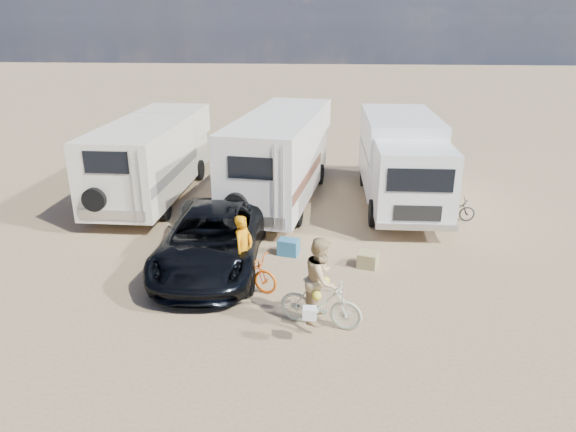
# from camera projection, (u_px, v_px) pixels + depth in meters

# --- Properties ---
(ground) EXTENTS (140.00, 140.00, 0.00)m
(ground) POSITION_uv_depth(u_px,v_px,m) (269.00, 293.00, 12.83)
(ground) COLOR #9A7F5C
(ground) RESTS_ON ground
(rv_main) EXTENTS (3.46, 8.17, 3.17)m
(rv_main) POSITION_uv_depth(u_px,v_px,m) (281.00, 159.00, 18.82)
(rv_main) COLOR silver
(rv_main) RESTS_ON ground
(rv_left) EXTENTS (2.56, 7.90, 2.89)m
(rv_left) POSITION_uv_depth(u_px,v_px,m) (153.00, 159.00, 19.30)
(rv_left) COLOR #F0EECE
(rv_left) RESTS_ON ground
(box_truck) EXTENTS (2.58, 7.29, 3.07)m
(box_truck) POSITION_uv_depth(u_px,v_px,m) (402.00, 163.00, 18.42)
(box_truck) COLOR white
(box_truck) RESTS_ON ground
(dark_suv) EXTENTS (2.77, 5.66, 1.55)m
(dark_suv) POSITION_uv_depth(u_px,v_px,m) (212.00, 239.00, 14.00)
(dark_suv) COLOR black
(dark_suv) RESTS_ON ground
(bike_man) EXTENTS (1.94, 1.29, 0.96)m
(bike_man) POSITION_uv_depth(u_px,v_px,m) (244.00, 270.00, 12.92)
(bike_man) COLOR #E0580F
(bike_man) RESTS_ON ground
(bike_woman) EXTENTS (1.91, 0.96, 1.10)m
(bike_woman) POSITION_uv_depth(u_px,v_px,m) (321.00, 303.00, 11.27)
(bike_woman) COLOR #AFB99C
(bike_woman) RESTS_ON ground
(rider_man) EXTENTS (0.62, 0.74, 1.73)m
(rider_man) POSITION_uv_depth(u_px,v_px,m) (244.00, 256.00, 12.79)
(rider_man) COLOR orange
(rider_man) RESTS_ON ground
(rider_woman) EXTENTS (0.92, 1.07, 1.90)m
(rider_woman) POSITION_uv_depth(u_px,v_px,m) (321.00, 287.00, 11.13)
(rider_woman) COLOR tan
(rider_woman) RESTS_ON ground
(bike_parked) EXTENTS (1.51, 0.53, 0.80)m
(bike_parked) POSITION_uv_depth(u_px,v_px,m) (452.00, 210.00, 17.28)
(bike_parked) COLOR #282B28
(bike_parked) RESTS_ON ground
(cooler) EXTENTS (0.65, 0.53, 0.46)m
(cooler) POSITION_uv_depth(u_px,v_px,m) (288.00, 247.00, 14.85)
(cooler) COLOR #29668A
(cooler) RESTS_ON ground
(crate) EXTENTS (0.63, 0.63, 0.41)m
(crate) POSITION_uv_depth(u_px,v_px,m) (368.00, 259.00, 14.14)
(crate) COLOR #908555
(crate) RESTS_ON ground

